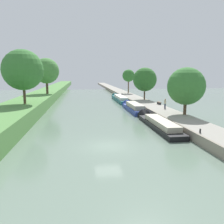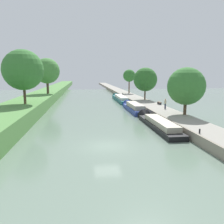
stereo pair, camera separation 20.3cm
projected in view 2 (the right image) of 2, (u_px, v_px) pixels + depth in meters
name	position (u px, v px, depth m)	size (l,w,h in m)	color
ground_plane	(107.00, 146.00, 21.33)	(160.00, 160.00, 0.00)	slate
right_towpath	(214.00, 137.00, 22.62)	(3.97, 260.00, 0.98)	gray
stone_quay	(194.00, 137.00, 22.35)	(0.25, 260.00, 1.03)	gray
narrowboat_black	(157.00, 123.00, 29.16)	(2.12, 13.26, 2.02)	black
narrowboat_blue	(133.00, 107.00, 41.79)	(2.12, 11.82, 2.16)	#283D93
narrowboat_teal	(120.00, 99.00, 57.11)	(1.99, 16.15, 1.96)	#195B60
tree_rightbank_midnear	(186.00, 86.00, 31.75)	(5.30, 5.30, 6.70)	#4C3828
tree_rightbank_midfar	(145.00, 80.00, 50.86)	(5.34, 5.34, 7.20)	#4C3828
tree_rightbank_far	(129.00, 76.00, 67.97)	(3.71, 3.71, 7.13)	brown
tree_leftbank_downstream	(23.00, 70.00, 34.33)	(6.19, 6.19, 8.31)	#4C3828
tree_leftbank_upstream	(47.00, 71.00, 52.76)	(5.91, 5.91, 8.28)	#4C3828
person_walking	(165.00, 103.00, 37.86)	(0.34, 0.34, 1.66)	#282D42
mooring_bollard_near	(200.00, 131.00, 22.08)	(0.16, 0.16, 0.45)	black
mooring_bollard_far	(123.00, 94.00, 64.17)	(0.16, 0.16, 0.45)	black
park_bench	(159.00, 103.00, 43.05)	(0.44, 1.50, 0.47)	#333338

